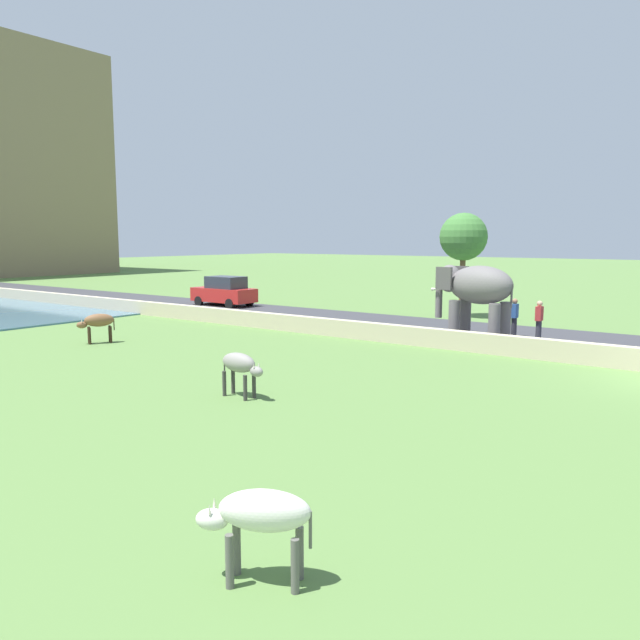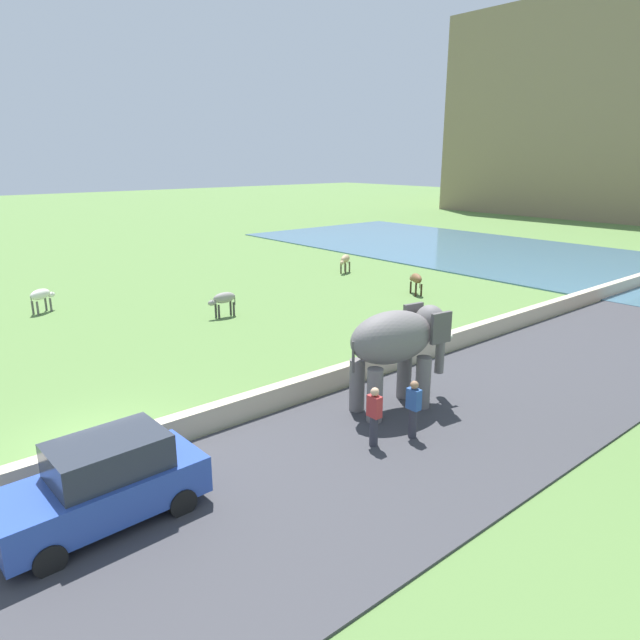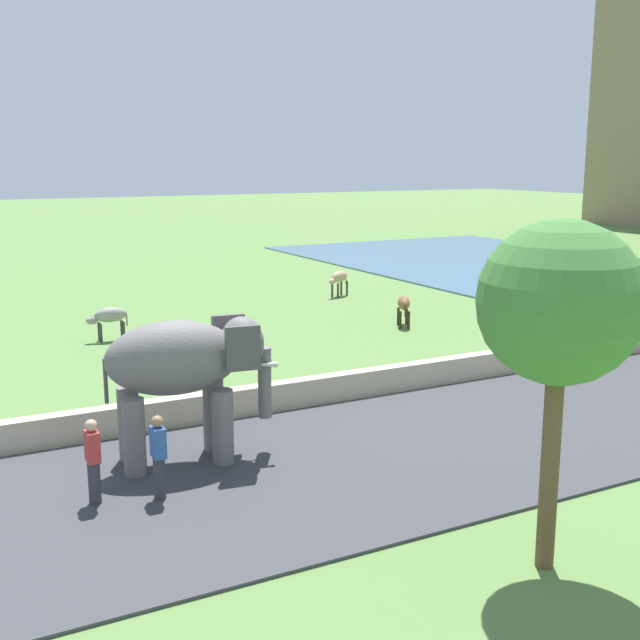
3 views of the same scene
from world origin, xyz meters
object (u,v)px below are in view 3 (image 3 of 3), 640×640
Objects in this scene: elephant at (185,367)px; cow_grey at (109,317)px; cow_tan at (339,278)px; person_beside_elephant at (159,456)px; cow_brown at (404,304)px; person_trailing at (93,460)px.

elephant is 12.05m from cow_grey.
cow_tan is (-16.00, 12.62, -1.20)m from elephant.
person_beside_elephant is at bearing -9.94° from cow_grey.
cow_brown is (6.85, -1.13, 0.00)m from cow_tan.
elephant reaches higher than person_trailing.
person_beside_elephant is at bearing 72.69° from person_trailing.
person_beside_elephant is 13.69m from cow_grey.
person_trailing is at bearing -14.73° from cow_grey.
cow_brown is at bearing -9.38° from cow_tan.
person_trailing is 1.17× the size of cow_grey.
cow_grey is at bearing -70.14° from cow_tan.
person_trailing is at bearing -40.60° from cow_tan.
cow_brown is at bearing 127.28° from person_trailing.
person_beside_elephant reaches higher than cow_tan.
cow_brown is at bearing 128.55° from elephant.
person_trailing reaches higher than cow_brown.
person_trailing reaches higher than cow_grey.
person_trailing is 1.18× the size of cow_brown.
cow_tan is at bearing 139.40° from person_trailing.
person_beside_elephant reaches higher than cow_brown.
elephant reaches higher than cow_grey.
cow_brown is (-10.72, 12.54, -0.04)m from person_beside_elephant.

